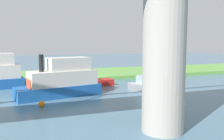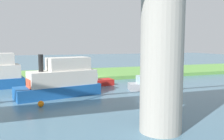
{
  "view_description": "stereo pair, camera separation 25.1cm",
  "coord_description": "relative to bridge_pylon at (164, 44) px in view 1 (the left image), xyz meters",
  "views": [
    {
      "loc": [
        8.26,
        31.59,
        5.13
      ],
      "look_at": [
        -1.45,
        5.0,
        2.0
      ],
      "focal_mm": 38.74,
      "sensor_mm": 36.0,
      "label": 1
    },
    {
      "loc": [
        8.02,
        31.67,
        5.13
      ],
      "look_at": [
        -1.45,
        5.0,
        2.0
      ],
      "focal_mm": 38.74,
      "sensor_mm": 36.0,
      "label": 2
    }
  ],
  "objects": [
    {
      "name": "ground_plane",
      "position": [
        -0.77,
        -19.7,
        -5.12
      ],
      "size": [
        160.0,
        160.0,
        0.0
      ],
      "primitive_type": "plane",
      "color": "#476B7F"
    },
    {
      "name": "motorboat_red",
      "position": [
        -0.22,
        -16.03,
        -4.56
      ],
      "size": [
        4.86,
        2.19,
        1.57
      ],
      "color": "red",
      "rests_on": "ground"
    },
    {
      "name": "person_on_bank",
      "position": [
        2.99,
        -22.19,
        -3.92
      ],
      "size": [
        0.5,
        0.5,
        1.39
      ],
      "color": "#2D334C",
      "rests_on": "grassy_bank"
    },
    {
      "name": "motorboat_white",
      "position": [
        4.15,
        -11.69,
        -3.6
      ],
      "size": [
        8.43,
        4.27,
        4.11
      ],
      "color": "#195199",
      "rests_on": "ground"
    },
    {
      "name": "riverboat_paddlewheel",
      "position": [
        -5.44,
        -11.59,
        -4.56
      ],
      "size": [
        4.98,
        2.67,
        1.58
      ],
      "color": "#99999E",
      "rests_on": "ground"
    },
    {
      "name": "grassy_bank",
      "position": [
        -0.77,
        -25.7,
        -4.87
      ],
      "size": [
        80.0,
        12.0,
        0.5
      ],
      "primitive_type": "cube",
      "color": "#5B9342",
      "rests_on": "ground"
    },
    {
      "name": "houseboat_blue",
      "position": [
        -9.26,
        -15.32,
        -4.58
      ],
      "size": [
        4.59,
        1.73,
        1.52
      ],
      "color": "red",
      "rests_on": "ground"
    },
    {
      "name": "marker_buoy",
      "position": [
        6.29,
        -8.01,
        -4.87
      ],
      "size": [
        0.5,
        0.5,
        0.5
      ],
      "primitive_type": "sphere",
      "color": "orange",
      "rests_on": "ground"
    },
    {
      "name": "bridge_pylon",
      "position": [
        0.0,
        0.0,
        0.0
      ],
      "size": [
        2.44,
        2.44,
        10.24
      ],
      "primitive_type": "cylinder",
      "color": "#9E998E",
      "rests_on": "ground"
    },
    {
      "name": "mooring_post",
      "position": [
        0.22,
        -21.14,
        -4.24
      ],
      "size": [
        0.2,
        0.2,
        0.75
      ],
      "primitive_type": "cylinder",
      "color": "brown",
      "rests_on": "grassy_bank"
    }
  ]
}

